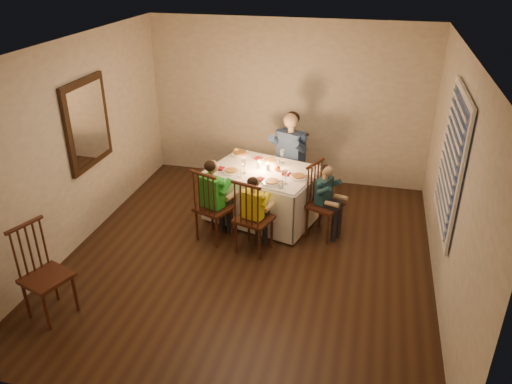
% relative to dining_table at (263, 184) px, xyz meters
% --- Properties ---
extents(ground, '(5.00, 5.00, 0.00)m').
position_rel_dining_table_xyz_m(ground, '(0.05, -1.04, -0.54)').
color(ground, black).
rests_on(ground, ground).
extents(wall_left, '(0.02, 5.00, 2.60)m').
position_rel_dining_table_xyz_m(wall_left, '(-2.20, -1.04, 0.76)').
color(wall_left, beige).
rests_on(wall_left, ground).
extents(wall_right, '(0.02, 5.00, 2.60)m').
position_rel_dining_table_xyz_m(wall_right, '(2.30, -1.04, 0.76)').
color(wall_right, beige).
rests_on(wall_right, ground).
extents(wall_back, '(4.50, 0.02, 2.60)m').
position_rel_dining_table_xyz_m(wall_back, '(0.05, 1.46, 0.76)').
color(wall_back, beige).
rests_on(wall_back, ground).
extents(ceiling, '(5.00, 5.00, 0.00)m').
position_rel_dining_table_xyz_m(ceiling, '(0.05, -1.04, 2.06)').
color(ceiling, white).
rests_on(ceiling, wall_back).
extents(dining_table, '(1.68, 1.40, 0.73)m').
position_rel_dining_table_xyz_m(dining_table, '(0.00, 0.00, 0.00)').
color(dining_table, white).
rests_on(dining_table, ground).
extents(chair_adult, '(0.55, 0.54, 1.03)m').
position_rel_dining_table_xyz_m(chair_adult, '(0.23, 0.75, -0.54)').
color(chair_adult, '#39180F').
rests_on(chair_adult, ground).
extents(chair_near_left, '(0.54, 0.53, 1.03)m').
position_rel_dining_table_xyz_m(chair_near_left, '(-0.50, -0.72, -0.54)').
color(chair_near_left, '#39180F').
rests_on(chair_near_left, ground).
extents(chair_near_right, '(0.52, 0.51, 1.03)m').
position_rel_dining_table_xyz_m(chair_near_right, '(0.08, -0.87, -0.54)').
color(chair_near_right, '#39180F').
rests_on(chair_near_right, ground).
extents(chair_end, '(0.54, 0.55, 1.03)m').
position_rel_dining_table_xyz_m(chair_end, '(0.91, -0.28, -0.54)').
color(chair_end, '#39180F').
rests_on(chair_end, ground).
extents(chair_extra, '(0.54, 0.55, 1.07)m').
position_rel_dining_table_xyz_m(chair_extra, '(-1.71, -2.60, -0.54)').
color(chair_extra, '#39180F').
rests_on(chair_extra, ground).
extents(adult, '(0.67, 0.64, 1.37)m').
position_rel_dining_table_xyz_m(adult, '(0.23, 0.75, -0.54)').
color(adult, navy).
rests_on(adult, ground).
extents(child_green, '(0.50, 0.48, 1.15)m').
position_rel_dining_table_xyz_m(child_green, '(-0.50, -0.72, -0.54)').
color(child_green, green).
rests_on(child_green, ground).
extents(child_yellow, '(0.42, 0.40, 1.05)m').
position_rel_dining_table_xyz_m(child_yellow, '(0.08, -0.87, -0.54)').
color(child_yellow, yellow).
rests_on(child_yellow, ground).
extents(child_teal, '(0.42, 0.43, 1.03)m').
position_rel_dining_table_xyz_m(child_teal, '(0.91, -0.28, -0.54)').
color(child_teal, '#1B3B44').
rests_on(child_teal, ground).
extents(setting_adult, '(0.32, 0.32, 0.02)m').
position_rel_dining_table_xyz_m(setting_adult, '(0.03, 0.28, 0.23)').
color(setting_adult, white).
rests_on(setting_adult, dining_table).
extents(setting_green, '(0.32, 0.32, 0.02)m').
position_rel_dining_table_xyz_m(setting_green, '(-0.41, -0.19, 0.23)').
color(setting_green, white).
rests_on(setting_green, dining_table).
extents(setting_yellow, '(0.32, 0.32, 0.02)m').
position_rel_dining_table_xyz_m(setting_yellow, '(0.21, -0.40, 0.23)').
color(setting_yellow, white).
rests_on(setting_yellow, dining_table).
extents(setting_teal, '(0.32, 0.32, 0.02)m').
position_rel_dining_table_xyz_m(setting_teal, '(0.52, -0.15, 0.23)').
color(setting_teal, white).
rests_on(setting_teal, dining_table).
extents(candle_left, '(0.06, 0.06, 0.10)m').
position_rel_dining_table_xyz_m(candle_left, '(-0.07, 0.02, 0.27)').
color(candle_left, silver).
rests_on(candle_left, dining_table).
extents(candle_right, '(0.06, 0.06, 0.10)m').
position_rel_dining_table_xyz_m(candle_right, '(0.06, -0.02, 0.27)').
color(candle_right, silver).
rests_on(candle_right, dining_table).
extents(squash, '(0.09, 0.09, 0.09)m').
position_rel_dining_table_xyz_m(squash, '(-0.52, 0.46, 0.26)').
color(squash, '#FFEE43').
rests_on(squash, dining_table).
extents(orange_fruit, '(0.08, 0.08, 0.08)m').
position_rel_dining_table_xyz_m(orange_fruit, '(0.19, -0.00, 0.26)').
color(orange_fruit, '#EE5614').
rests_on(orange_fruit, dining_table).
extents(serving_bowl, '(0.25, 0.25, 0.06)m').
position_rel_dining_table_xyz_m(serving_bowl, '(-0.44, 0.38, 0.25)').
color(serving_bowl, white).
rests_on(serving_bowl, dining_table).
extents(wall_mirror, '(0.06, 0.95, 1.15)m').
position_rel_dining_table_xyz_m(wall_mirror, '(-2.16, -0.74, 0.96)').
color(wall_mirror, black).
rests_on(wall_mirror, wall_left).
extents(window_blinds, '(0.07, 1.34, 1.54)m').
position_rel_dining_table_xyz_m(window_blinds, '(2.26, -0.94, 0.96)').
color(window_blinds, '#0D1C37').
rests_on(window_blinds, wall_right).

